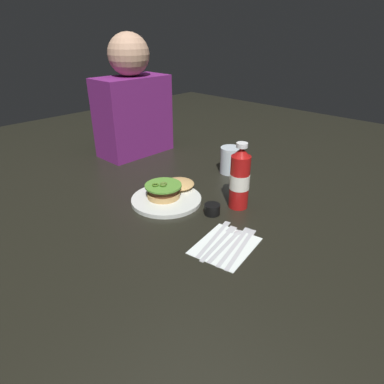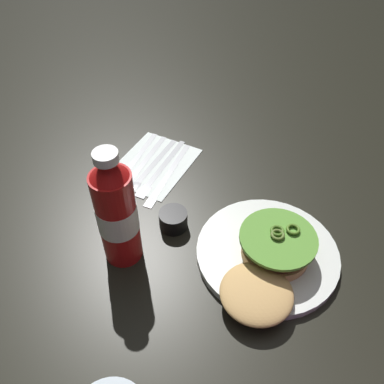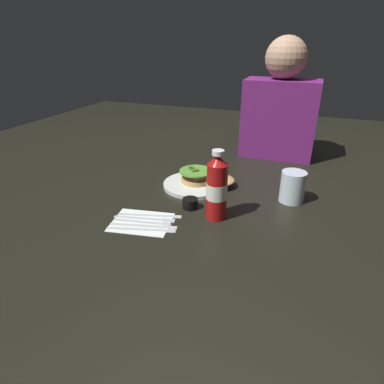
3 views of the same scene
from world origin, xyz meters
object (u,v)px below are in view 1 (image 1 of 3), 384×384
object	(u,v)px
condiment_cup	(212,209)
butter_knife	(216,235)
ketchup_bottle	(240,179)
water_glass	(230,160)
steak_knife	(236,242)
dinner_plate	(166,200)
fork_utensil	(222,239)
table_knife	(243,245)
napkin	(225,246)
spoon_utensil	(230,239)
diner_person	(132,103)
burger_sandwich	(169,188)

from	to	relation	value
condiment_cup	butter_knife	world-z (taller)	condiment_cup
ketchup_bottle	water_glass	size ratio (longest dim) A/B	2.06
water_glass	steak_knife	distance (m)	0.51
dinner_plate	fork_utensil	size ratio (longest dim) A/B	1.24
table_knife	ketchup_bottle	bearing A→B (deg)	40.14
ketchup_bottle	condiment_cup	xyz separation A→B (m)	(-0.10, 0.03, -0.08)
water_glass	steak_knife	xyz separation A→B (m)	(-0.39, -0.33, -0.05)
napkin	spoon_utensil	world-z (taller)	spoon_utensil
steak_knife	diner_person	xyz separation A→B (m)	(0.27, 0.80, 0.23)
burger_sandwich	table_knife	world-z (taller)	burger_sandwich
condiment_cup	steak_knife	xyz separation A→B (m)	(-0.08, -0.16, -0.01)
burger_sandwich	dinner_plate	bearing A→B (deg)	-149.72
condiment_cup	diner_person	distance (m)	0.71
diner_person	dinner_plate	bearing A→B (deg)	-116.52
table_knife	diner_person	bearing A→B (deg)	71.87
burger_sandwich	water_glass	world-z (taller)	water_glass
ketchup_bottle	fork_utensil	world-z (taller)	ketchup_bottle
burger_sandwich	table_knife	distance (m)	0.37
burger_sandwich	condiment_cup	size ratio (longest dim) A/B	4.06
napkin	dinner_plate	bearing A→B (deg)	78.45
water_glass	steak_knife	size ratio (longest dim) A/B	0.53
ketchup_bottle	steak_knife	bearing A→B (deg)	-144.51
burger_sandwich	fork_utensil	bearing A→B (deg)	-104.88
fork_utensil	butter_knife	size ratio (longest dim) A/B	0.97
water_glass	butter_knife	world-z (taller)	water_glass
napkin	water_glass	bearing A→B (deg)	36.65
napkin	ketchup_bottle	bearing A→B (deg)	28.38
dinner_plate	fork_utensil	distance (m)	0.29
condiment_cup	spoon_utensil	distance (m)	0.16
dinner_plate	table_knife	distance (m)	0.35
condiment_cup	burger_sandwich	bearing A→B (deg)	93.58
water_glass	condiment_cup	size ratio (longest dim) A/B	2.10
water_glass	diner_person	world-z (taller)	diner_person
napkin	table_knife	size ratio (longest dim) A/B	0.88
dinner_plate	spoon_utensil	size ratio (longest dim) A/B	1.31
steak_knife	butter_knife	size ratio (longest dim) A/B	1.02
napkin	table_knife	bearing A→B (deg)	-47.27
water_glass	diner_person	bearing A→B (deg)	103.60
water_glass	diner_person	distance (m)	0.52
napkin	spoon_utensil	distance (m)	0.03
table_knife	butter_knife	bearing A→B (deg)	99.68
diner_person	napkin	bearing A→B (deg)	-110.96
burger_sandwich	condiment_cup	world-z (taller)	burger_sandwich
dinner_plate	steak_knife	distance (m)	0.33
ketchup_bottle	water_glass	xyz separation A→B (m)	(0.21, 0.20, -0.05)
ketchup_bottle	spoon_utensil	distance (m)	0.23
fork_utensil	napkin	bearing A→B (deg)	-121.23
condiment_cup	spoon_utensil	bearing A→B (deg)	-120.29
burger_sandwich	water_glass	distance (m)	0.32
steak_knife	diner_person	world-z (taller)	diner_person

